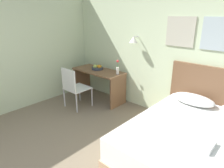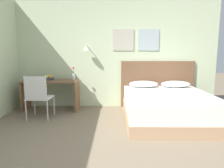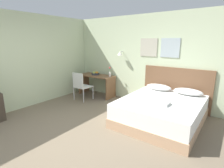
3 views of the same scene
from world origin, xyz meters
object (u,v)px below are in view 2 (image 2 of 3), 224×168
fruit_bowl (48,78)px  flower_vase (74,75)px  headboard (157,84)px  pillow_left (144,84)px  desk (51,89)px  pillow_right (176,84)px  bed (167,107)px  folded_towel_near_foot (178,95)px  desk_chair (38,94)px

fruit_bowl → flower_vase: size_ratio=0.84×
headboard → pillow_left: (-0.39, -0.27, 0.04)m
headboard → desk: 2.65m
fruit_bowl → flower_vase: bearing=2.6°
flower_vase → fruit_bowl: bearing=-177.4°
pillow_right → pillow_left: bearing=180.0°
pillow_left → desk: desk is taller
bed → desk: desk is taller
pillow_left → desk: size_ratio=0.54×
pillow_right → folded_towel_near_foot: (-0.28, -1.08, -0.05)m
bed → headboard: 1.09m
bed → folded_towel_near_foot: (0.10, -0.30, 0.31)m
folded_towel_near_foot → bed: bearing=108.9°
desk_chair → fruit_bowl: bearing=91.9°
desk → fruit_bowl: fruit_bowl is taller
desk → pillow_right: bearing=1.1°
folded_towel_near_foot → desk: (-2.74, 1.02, -0.07)m
bed → pillow_left: 0.94m
pillow_left → fruit_bowl: fruit_bowl is taller
pillow_right → flower_vase: flower_vase is taller
pillow_right → desk_chair: size_ratio=0.76×
pillow_left → desk: 2.25m
headboard → flower_vase: 2.12m
pillow_left → desk_chair: desk_chair is taller
bed → headboard: size_ratio=1.10×
pillow_left → desk_chair: 2.42m
pillow_right → fruit_bowl: 3.09m
bed → fruit_bowl: fruit_bowl is taller
pillow_left → desk_chair: bearing=-161.1°
desk_chair → flower_vase: (0.59, 0.78, 0.32)m
desk_chair → desk: bearing=86.9°
headboard → desk: size_ratio=1.43×
flower_vase → pillow_left: bearing=-0.1°
bed → flower_vase: 2.30m
headboard → desk_chair: bearing=-158.5°
headboard → fruit_bowl: (-2.70, -0.30, 0.19)m
desk_chair → fruit_bowl: desk_chair is taller
pillow_left → desk: bearing=-178.5°
headboard → flower_vase: (-2.09, -0.27, 0.27)m
pillow_left → flower_vase: bearing=179.9°
pillow_right → flower_vase: size_ratio=2.16×
pillow_right → desk_chair: 3.16m
desk → fruit_bowl: (-0.06, 0.03, 0.26)m
pillow_right → desk: 3.02m
desk_chair → fruit_bowl: size_ratio=3.38×
bed → pillow_left: pillow_left is taller
fruit_bowl → flower_vase: 0.62m
pillow_right → fruit_bowl: bearing=-179.5°
headboard → folded_towel_near_foot: headboard is taller
headboard → desk_chair: size_ratio=2.01×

